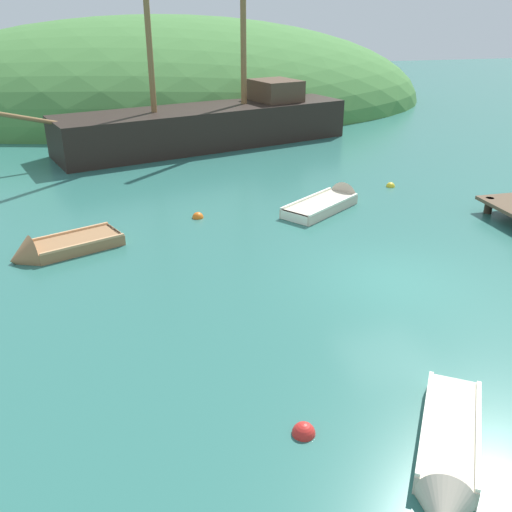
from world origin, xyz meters
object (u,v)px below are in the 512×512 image
at_px(buoy_orange, 198,218).
at_px(sailing_ship, 209,131).
at_px(rowboat_far, 448,456).
at_px(rowboat_center, 330,203).
at_px(buoy_yellow, 390,187).
at_px(rowboat_near_dock, 57,250).
at_px(buoy_red, 304,434).

bearing_deg(buoy_orange, sailing_ship, 78.33).
height_order(rowboat_far, rowboat_center, rowboat_center).
relative_size(rowboat_center, buoy_yellow, 10.80).
bearing_deg(buoy_orange, rowboat_center, 0.73).
bearing_deg(rowboat_near_dock, buoy_orange, -178.91).
bearing_deg(buoy_yellow, sailing_ship, 123.11).
relative_size(rowboat_near_dock, buoy_orange, 8.78).
distance_m(rowboat_center, buoy_orange, 4.93).
height_order(rowboat_far, buoy_orange, rowboat_far).
distance_m(sailing_ship, rowboat_center, 11.12).
xyz_separation_m(sailing_ship, buoy_yellow, (5.95, -9.12, -0.76)).
bearing_deg(rowboat_near_dock, sailing_ship, -140.55).
distance_m(rowboat_near_dock, rowboat_far, 12.26).
bearing_deg(rowboat_far, rowboat_near_dock, -112.15).
bearing_deg(sailing_ship, buoy_orange, 61.60).
xyz_separation_m(rowboat_near_dock, buoy_red, (4.69, -9.07, -0.10)).
relative_size(rowboat_far, buoy_yellow, 9.28).
xyz_separation_m(sailing_ship, rowboat_center, (2.70, -10.77, -0.65)).
bearing_deg(rowboat_center, rowboat_near_dock, 156.46).
distance_m(sailing_ship, rowboat_far, 23.08).
bearing_deg(buoy_orange, rowboat_far, -79.80).
bearing_deg(rowboat_center, rowboat_far, -138.35).
xyz_separation_m(rowboat_near_dock, rowboat_far, (6.73, -10.24, 0.01)).
xyz_separation_m(rowboat_far, rowboat_center, (2.73, 12.31, -0.00)).
bearing_deg(rowboat_center, sailing_ship, 68.21).
bearing_deg(rowboat_near_dock, buoy_yellow, 173.55).
distance_m(rowboat_far, rowboat_center, 12.61).
relative_size(rowboat_near_dock, rowboat_far, 1.04).
xyz_separation_m(rowboat_center, buoy_yellow, (3.25, 1.65, -0.11)).
xyz_separation_m(buoy_red, buoy_orange, (-0.15, 11.07, 0.00)).
distance_m(rowboat_near_dock, buoy_yellow, 13.25).
bearing_deg(buoy_red, buoy_orange, 90.80).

